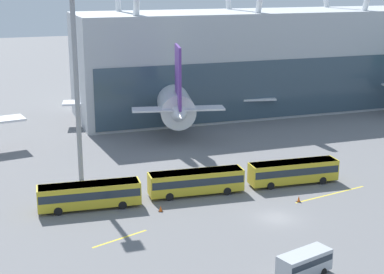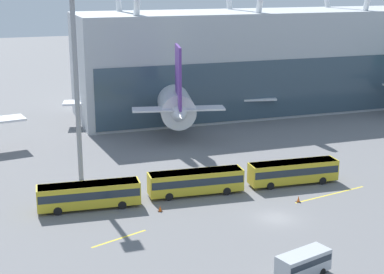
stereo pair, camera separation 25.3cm
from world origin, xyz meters
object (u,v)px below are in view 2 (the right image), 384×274
at_px(airliner_at_gate_far, 170,94).
at_px(shuttle_bus_1, 196,181).
at_px(airliner_parked_remote, 372,74).
at_px(floodlight_mast, 76,76).
at_px(service_van_crossing, 303,262).
at_px(shuttle_bus_0, 89,194).
at_px(shuttle_bus_2, 293,171).
at_px(traffic_cone_0, 160,209).
at_px(traffic_cone_1, 298,199).

distance_m(airliner_at_gate_far, shuttle_bus_1, 39.23).
bearing_deg(airliner_parked_remote, floodlight_mast, 118.78).
relative_size(shuttle_bus_1, service_van_crossing, 2.13).
distance_m(shuttle_bus_0, shuttle_bus_1, 13.37).
height_order(airliner_at_gate_far, shuttle_bus_2, airliner_at_gate_far).
distance_m(shuttle_bus_0, service_van_crossing, 27.47).
bearing_deg(shuttle_bus_1, airliner_at_gate_far, 81.66).
distance_m(shuttle_bus_2, traffic_cone_0, 19.47).
distance_m(shuttle_bus_1, floodlight_mast, 20.37).
distance_m(shuttle_bus_2, traffic_cone_1, 6.62).
distance_m(airliner_at_gate_far, service_van_crossing, 61.35).
bearing_deg(traffic_cone_0, airliner_parked_remote, 36.96).
xyz_separation_m(shuttle_bus_2, traffic_cone_1, (-2.46, -5.98, -1.42)).
bearing_deg(airliner_parked_remote, traffic_cone_1, 140.89).
xyz_separation_m(airliner_parked_remote, service_van_crossing, (-53.58, -65.33, -4.34)).
relative_size(floodlight_mast, traffic_cone_0, 34.14).
relative_size(shuttle_bus_0, floodlight_mast, 0.50).
bearing_deg(floodlight_mast, shuttle_bus_0, -93.33).
bearing_deg(traffic_cone_1, shuttle_bus_2, 67.64).
bearing_deg(shuttle_bus_0, service_van_crossing, -50.55).
bearing_deg(traffic_cone_0, service_van_crossing, -66.77).
height_order(airliner_parked_remote, service_van_crossing, airliner_parked_remote).
bearing_deg(floodlight_mast, shuttle_bus_2, -21.97).
bearing_deg(shuttle_bus_1, shuttle_bus_0, -174.89).
xyz_separation_m(service_van_crossing, traffic_cone_1, (8.55, 16.27, -0.97)).
distance_m(shuttle_bus_1, traffic_cone_0, 7.08).
bearing_deg(shuttle_bus_2, floodlight_mast, 161.43).
bearing_deg(shuttle_bus_1, floodlight_mast, 145.90).
height_order(airliner_at_gate_far, shuttle_bus_0, airliner_at_gate_far).
relative_size(airliner_at_gate_far, shuttle_bus_1, 3.39).
height_order(floodlight_mast, traffic_cone_1, floodlight_mast).
relative_size(service_van_crossing, traffic_cone_1, 7.18).
distance_m(service_van_crossing, floodlight_mast, 38.30).
height_order(airliner_parked_remote, shuttle_bus_0, airliner_parked_remote).
bearing_deg(shuttle_bus_0, floodlight_mast, 91.19).
distance_m(shuttle_bus_1, service_van_crossing, 22.89).
height_order(shuttle_bus_2, service_van_crossing, shuttle_bus_2).
relative_size(shuttle_bus_1, shuttle_bus_2, 1.00).
height_order(airliner_at_gate_far, traffic_cone_0, airliner_at_gate_far).
bearing_deg(shuttle_bus_0, shuttle_bus_1, 5.57).
bearing_deg(floodlight_mast, traffic_cone_1, -34.91).
relative_size(shuttle_bus_2, service_van_crossing, 2.13).
height_order(shuttle_bus_2, floodlight_mast, floodlight_mast).
bearing_deg(airliner_at_gate_far, traffic_cone_0, 173.56).
relative_size(airliner_parked_remote, floodlight_mast, 1.76).
xyz_separation_m(shuttle_bus_0, traffic_cone_0, (7.61, -3.61, -1.46)).
distance_m(shuttle_bus_1, shuttle_bus_2, 13.38).
bearing_deg(shuttle_bus_0, shuttle_bus_2, 3.94).
bearing_deg(floodlight_mast, airliner_parked_remote, 25.34).
height_order(shuttle_bus_2, traffic_cone_0, shuttle_bus_2).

